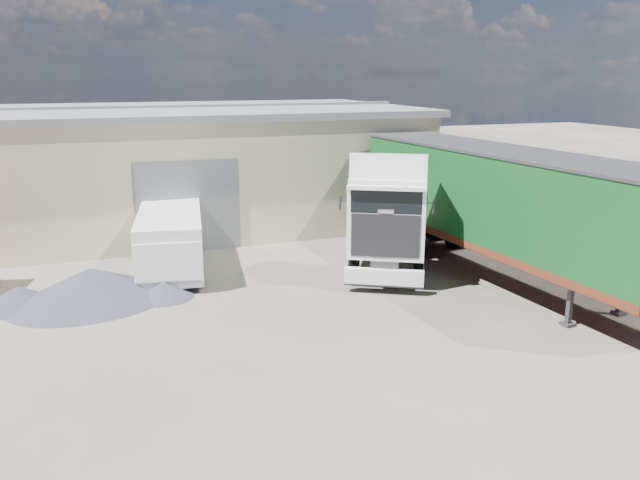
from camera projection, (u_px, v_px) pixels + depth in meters
name	position (u px, v px, depth m)	size (l,w,h in m)	color
ground	(325.00, 343.00, 16.30)	(120.00, 120.00, 0.00)	#292721
warehouse	(80.00, 169.00, 28.21)	(30.60, 12.60, 5.42)	beige
brick_boundary_wall	(541.00, 216.00, 25.17)	(0.35, 26.00, 2.50)	maroon
tractor_unit	(389.00, 222.00, 21.54)	(5.30, 6.83, 4.41)	black
box_trailer	(500.00, 201.00, 20.93)	(3.96, 13.48, 4.42)	#2D2D30
panel_van	(170.00, 243.00, 21.70)	(2.85, 5.48, 2.14)	black
gravel_heap	(88.00, 286.00, 19.23)	(6.85, 6.36, 1.06)	black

